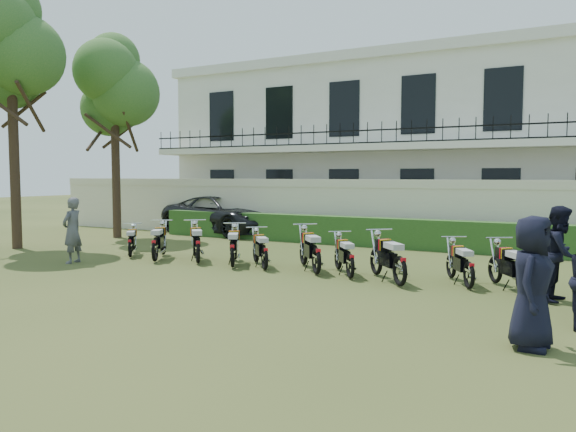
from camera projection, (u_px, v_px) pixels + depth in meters
The scene contains 20 objects.
ground at pixel (236, 278), 13.37m from camera, with size 100.00×100.00×0.00m, color #35441B.
perimeter_wall at pixel (360, 211), 20.28m from camera, with size 30.00×0.35×2.30m.
hedge at pixel (379, 232), 19.15m from camera, with size 18.00×0.60×1.00m, color #224518.
building at pixel (409, 147), 25.31m from camera, with size 20.40×9.60×7.40m.
tree_west_mid at pixel (11, 46), 18.29m from camera, with size 3.40×3.20×8.82m.
tree_west_near at pixel (115, 86), 21.61m from camera, with size 3.40×3.20×7.90m.
motorcycle_0 at pixel (130, 244), 16.57m from camera, with size 1.15×1.39×0.94m.
motorcycle_1 at pixel (155, 245), 15.72m from camera, with size 1.13×1.75×1.09m.
motorcycle_2 at pixel (198, 246), 15.39m from camera, with size 1.43×1.61×1.12m.
motorcycle_3 at pixel (233, 250), 14.71m from camera, with size 1.12×1.76×1.09m.
motorcycle_4 at pixel (265, 253), 14.36m from camera, with size 1.32×1.44×1.02m.
motorcycle_5 at pixel (317, 254), 13.68m from camera, with size 1.42×1.68×1.14m.
motorcycle_6 at pixel (350, 260), 13.17m from camera, with size 1.18×1.55×1.02m.
motorcycle_7 at pixel (400, 264), 12.23m from camera, with size 1.44×1.66×1.14m.
motorcycle_8 at pixel (469, 268), 11.96m from camera, with size 0.99×1.67×1.01m.
motorcycle_9 at pixel (524, 273), 11.27m from camera, with size 1.13×1.69×1.06m.
suv at pixel (224, 215), 23.47m from camera, with size 2.64×5.73×1.59m, color black.
inspector at pixel (72, 230), 15.59m from camera, with size 0.67×0.44×1.84m, color slate.
officer_0 at pixel (532, 283), 7.88m from camera, with size 0.92×0.60×1.89m, color black.
officer_4 at pixel (561, 254), 10.84m from camera, with size 0.91×0.71×1.87m, color black.
Camera 1 is at (7.44, -11.01, 2.45)m, focal length 35.00 mm.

